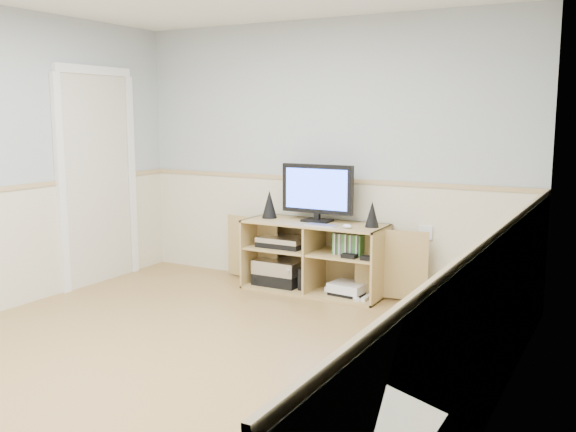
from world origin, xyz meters
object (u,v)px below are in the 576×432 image
object	(u,v)px
media_cabinet	(317,255)
monitor	(317,191)
game_consoles	(347,289)
keyboard	(321,225)

from	to	relation	value
media_cabinet	monitor	world-z (taller)	monitor
media_cabinet	game_consoles	distance (m)	0.44
media_cabinet	monitor	size ratio (longest dim) A/B	2.96
monitor	media_cabinet	bearing A→B (deg)	90.00
game_consoles	media_cabinet	bearing A→B (deg)	168.36
media_cabinet	monitor	xyz separation A→B (m)	(-0.00, -0.01, 0.61)
monitor	game_consoles	bearing A→B (deg)	-10.09
monitor	keyboard	size ratio (longest dim) A/B	2.49
media_cabinet	keyboard	world-z (taller)	keyboard
monitor	game_consoles	size ratio (longest dim) A/B	1.54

